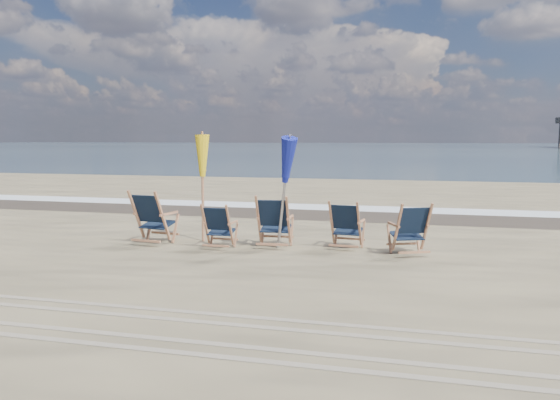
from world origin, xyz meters
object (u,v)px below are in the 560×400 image
at_px(beach_chair_4, 427,229).
at_px(umbrella_yellow, 202,162).
at_px(beach_chair_1, 230,227).
at_px(umbrella_blue, 283,162).
at_px(beach_chair_0, 163,219).
at_px(beach_chair_2, 288,222).
at_px(beach_chair_3, 359,226).

relative_size(beach_chair_4, umbrella_yellow, 0.46).
bearing_deg(beach_chair_1, umbrella_blue, -169.57).
height_order(umbrella_yellow, umbrella_blue, umbrella_blue).
bearing_deg(beach_chair_0, beach_chair_2, -164.13).
distance_m(beach_chair_4, umbrella_yellow, 4.62).
xyz_separation_m(beach_chair_0, beach_chair_2, (2.45, 0.34, -0.03)).
bearing_deg(beach_chair_3, beach_chair_0, 14.23).
relative_size(beach_chair_2, beach_chair_3, 1.10).
distance_m(beach_chair_0, umbrella_blue, 2.65).
height_order(beach_chair_0, beach_chair_1, beach_chair_0).
bearing_deg(umbrella_yellow, beach_chair_4, -4.98).
height_order(beach_chair_2, umbrella_yellow, umbrella_yellow).
distance_m(beach_chair_0, beach_chair_3, 3.81).
bearing_deg(beach_chair_3, beach_chair_1, 18.79).
bearing_deg(umbrella_yellow, umbrella_blue, -17.52).
xyz_separation_m(beach_chair_2, umbrella_blue, (-0.06, -0.17, 1.16)).
bearing_deg(umbrella_yellow, beach_chair_0, -125.69).
height_order(beach_chair_1, beach_chair_3, beach_chair_3).
xyz_separation_m(beach_chair_1, umbrella_yellow, (-0.85, 0.76, 1.20)).
distance_m(beach_chair_4, umbrella_blue, 2.88).
bearing_deg(umbrella_blue, beach_chair_3, 14.16).
bearing_deg(beach_chair_2, umbrella_blue, 66.95).
bearing_deg(umbrella_blue, beach_chair_1, -170.06).
bearing_deg(beach_chair_3, umbrella_blue, 20.55).
xyz_separation_m(beach_chair_2, beach_chair_3, (1.33, 0.18, -0.05)).
distance_m(beach_chair_1, beach_chair_2, 1.12).
relative_size(beach_chair_1, umbrella_blue, 0.40).
bearing_deg(beach_chair_3, beach_chair_4, 179.17).
relative_size(beach_chair_0, umbrella_blue, 0.50).
distance_m(beach_chair_2, beach_chair_3, 1.34).
bearing_deg(beach_chair_4, umbrella_yellow, -28.09).
relative_size(beach_chair_0, beach_chair_3, 1.16).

